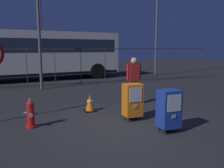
{
  "coord_description": "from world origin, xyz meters",
  "views": [
    {
      "loc": [
        -2.19,
        -5.32,
        1.98
      ],
      "look_at": [
        0.3,
        1.2,
        0.9
      ],
      "focal_mm": 36.92,
      "sensor_mm": 36.0,
      "label": 1
    }
  ],
  "objects_px": {
    "newspaper_box_secondary": "(132,100)",
    "pedestrian": "(134,78)",
    "traffic_cone": "(90,103)",
    "bus_near": "(35,53)",
    "street_light_near_right": "(38,8)",
    "fire_hydrant": "(31,114)",
    "street_light_far_left": "(157,10)",
    "newspaper_box_primary": "(169,109)",
    "street_light_far_right": "(41,24)"
  },
  "relations": [
    {
      "from": "newspaper_box_secondary",
      "to": "pedestrian",
      "type": "distance_m",
      "value": 1.81
    },
    {
      "from": "traffic_cone",
      "to": "bus_near",
      "type": "distance_m",
      "value": 8.58
    },
    {
      "from": "traffic_cone",
      "to": "street_light_near_right",
      "type": "xyz_separation_m",
      "value": [
        -1.15,
        4.65,
        3.57
      ]
    },
    {
      "from": "bus_near",
      "to": "street_light_near_right",
      "type": "xyz_separation_m",
      "value": [
        0.05,
        -3.72,
        2.12
      ]
    },
    {
      "from": "street_light_near_right",
      "to": "bus_near",
      "type": "bearing_deg",
      "value": 90.71
    },
    {
      "from": "fire_hydrant",
      "to": "pedestrian",
      "type": "relative_size",
      "value": 0.45
    },
    {
      "from": "street_light_near_right",
      "to": "street_light_far_left",
      "type": "relative_size",
      "value": 0.8
    },
    {
      "from": "fire_hydrant",
      "to": "newspaper_box_primary",
      "type": "bearing_deg",
      "value": -26.1
    },
    {
      "from": "newspaper_box_secondary",
      "to": "street_light_far_right",
      "type": "xyz_separation_m",
      "value": [
        -1.36,
        13.8,
        3.32
      ]
    },
    {
      "from": "fire_hydrant",
      "to": "street_light_far_left",
      "type": "bearing_deg",
      "value": 44.25
    },
    {
      "from": "bus_near",
      "to": "street_light_far_right",
      "type": "relative_size",
      "value": 1.6
    },
    {
      "from": "newspaper_box_primary",
      "to": "street_light_near_right",
      "type": "height_order",
      "value": "street_light_near_right"
    },
    {
      "from": "pedestrian",
      "to": "street_light_near_right",
      "type": "relative_size",
      "value": 0.25
    },
    {
      "from": "fire_hydrant",
      "to": "bus_near",
      "type": "relative_size",
      "value": 0.07
    },
    {
      "from": "fire_hydrant",
      "to": "pedestrian",
      "type": "bearing_deg",
      "value": 19.5
    },
    {
      "from": "fire_hydrant",
      "to": "bus_near",
      "type": "height_order",
      "value": "bus_near"
    },
    {
      "from": "newspaper_box_secondary",
      "to": "pedestrian",
      "type": "height_order",
      "value": "pedestrian"
    },
    {
      "from": "newspaper_box_primary",
      "to": "street_light_near_right",
      "type": "distance_m",
      "value": 8.18
    },
    {
      "from": "traffic_cone",
      "to": "street_light_far_right",
      "type": "relative_size",
      "value": 0.08
    },
    {
      "from": "traffic_cone",
      "to": "bus_near",
      "type": "relative_size",
      "value": 0.05
    },
    {
      "from": "pedestrian",
      "to": "traffic_cone",
      "type": "distance_m",
      "value": 1.84
    },
    {
      "from": "newspaper_box_secondary",
      "to": "pedestrian",
      "type": "bearing_deg",
      "value": 62.81
    },
    {
      "from": "bus_near",
      "to": "street_light_far_left",
      "type": "distance_m",
      "value": 8.85
    },
    {
      "from": "pedestrian",
      "to": "traffic_cone",
      "type": "relative_size",
      "value": 3.15
    },
    {
      "from": "fire_hydrant",
      "to": "bus_near",
      "type": "distance_m",
      "value": 9.44
    },
    {
      "from": "street_light_far_left",
      "to": "street_light_far_right",
      "type": "distance_m",
      "value": 9.02
    },
    {
      "from": "newspaper_box_primary",
      "to": "pedestrian",
      "type": "bearing_deg",
      "value": 81.39
    },
    {
      "from": "traffic_cone",
      "to": "street_light_near_right",
      "type": "height_order",
      "value": "street_light_near_right"
    },
    {
      "from": "newspaper_box_primary",
      "to": "pedestrian",
      "type": "distance_m",
      "value": 2.79
    },
    {
      "from": "pedestrian",
      "to": "bus_near",
      "type": "distance_m",
      "value": 8.62
    },
    {
      "from": "street_light_near_right",
      "to": "newspaper_box_secondary",
      "type": "bearing_deg",
      "value": -71.28
    },
    {
      "from": "newspaper_box_primary",
      "to": "street_light_near_right",
      "type": "relative_size",
      "value": 0.16
    },
    {
      "from": "traffic_cone",
      "to": "street_light_near_right",
      "type": "relative_size",
      "value": 0.08
    },
    {
      "from": "newspaper_box_secondary",
      "to": "street_light_near_right",
      "type": "bearing_deg",
      "value": 108.72
    },
    {
      "from": "newspaper_box_secondary",
      "to": "street_light_near_right",
      "type": "relative_size",
      "value": 0.16
    },
    {
      "from": "street_light_far_right",
      "to": "newspaper_box_primary",
      "type": "bearing_deg",
      "value": -83.3
    },
    {
      "from": "bus_near",
      "to": "street_light_far_left",
      "type": "bearing_deg",
      "value": -10.85
    },
    {
      "from": "newspaper_box_primary",
      "to": "newspaper_box_secondary",
      "type": "bearing_deg",
      "value": 108.84
    },
    {
      "from": "bus_near",
      "to": "street_light_far_right",
      "type": "bearing_deg",
      "value": 73.85
    },
    {
      "from": "street_light_far_left",
      "to": "traffic_cone",
      "type": "bearing_deg",
      "value": -132.63
    },
    {
      "from": "fire_hydrant",
      "to": "bus_near",
      "type": "xyz_separation_m",
      "value": [
        0.61,
        9.33,
        1.36
      ]
    },
    {
      "from": "street_light_far_left",
      "to": "street_light_far_right",
      "type": "bearing_deg",
      "value": 148.04
    },
    {
      "from": "fire_hydrant",
      "to": "newspaper_box_primary",
      "type": "relative_size",
      "value": 0.73
    },
    {
      "from": "traffic_cone",
      "to": "bus_near",
      "type": "height_order",
      "value": "bus_near"
    },
    {
      "from": "newspaper_box_secondary",
      "to": "street_light_far_right",
      "type": "distance_m",
      "value": 14.26
    },
    {
      "from": "street_light_near_right",
      "to": "fire_hydrant",
      "type": "bearing_deg",
      "value": -96.66
    },
    {
      "from": "fire_hydrant",
      "to": "newspaper_box_secondary",
      "type": "bearing_deg",
      "value": -7.33
    },
    {
      "from": "newspaper_box_primary",
      "to": "traffic_cone",
      "type": "height_order",
      "value": "newspaper_box_primary"
    },
    {
      "from": "street_light_far_left",
      "to": "newspaper_box_secondary",
      "type": "bearing_deg",
      "value": -124.69
    },
    {
      "from": "fire_hydrant",
      "to": "street_light_near_right",
      "type": "distance_m",
      "value": 6.63
    }
  ]
}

